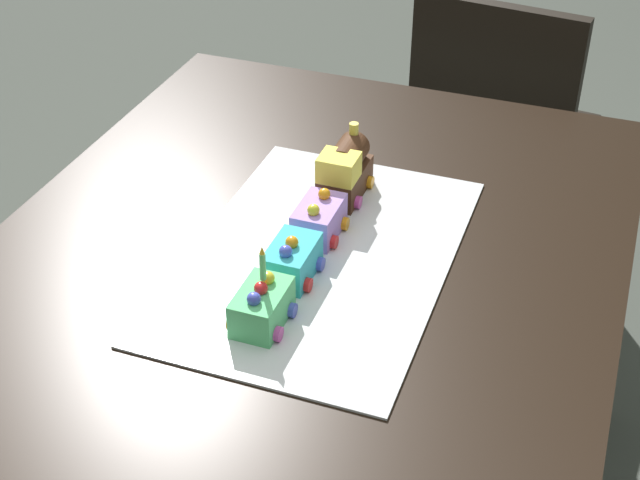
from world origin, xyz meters
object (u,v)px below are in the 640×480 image
dining_table (289,326)px  chair (498,137)px  cake_car_hopper_lavender (319,219)px  cake_locomotive (345,171)px  cake_car_gondola_mint_green (262,306)px  birthday_candle (263,264)px  cake_car_caboose_turquoise (292,260)px

dining_table → chair: chair is taller
dining_table → chair: size_ratio=1.63×
dining_table → cake_car_hopper_lavender: cake_car_hopper_lavender is taller
dining_table → cake_car_hopper_lavender: size_ratio=14.00×
dining_table → cake_locomotive: bearing=177.4°
cake_car_hopper_lavender → cake_car_gondola_mint_green: size_ratio=1.00×
chair → cake_locomotive: same height
chair → birthday_candle: 1.22m
cake_car_gondola_mint_green → birthday_candle: 0.07m
dining_table → cake_car_gondola_mint_green: 0.19m
chair → cake_car_caboose_turquoise: chair is taller
cake_car_hopper_lavender → dining_table: bearing=-5.6°
cake_car_gondola_mint_green → birthday_candle: bearing=-180.0°
cake_locomotive → birthday_candle: birthday_candle is taller
cake_car_gondola_mint_green → cake_car_hopper_lavender: bearing=-180.0°
cake_locomotive → cake_car_gondola_mint_green: bearing=0.0°
cake_car_caboose_turquoise → cake_car_gondola_mint_green: bearing=0.0°
chair → cake_car_hopper_lavender: chair is taller
chair → cake_car_caboose_turquoise: size_ratio=8.60×
cake_car_hopper_lavender → cake_car_gondola_mint_green: bearing=0.0°
cake_locomotive → cake_car_caboose_turquoise: cake_locomotive is taller
cake_car_hopper_lavender → cake_car_caboose_turquoise: (0.12, 0.00, 0.00)m
cake_car_caboose_turquoise → birthday_candle: 0.13m
cake_locomotive → cake_car_caboose_turquoise: 0.25m
cake_car_caboose_turquoise → cake_car_gondola_mint_green: same height
dining_table → chair: (-1.03, 0.16, -0.16)m
cake_car_gondola_mint_green → birthday_candle: size_ratio=1.80×
cake_car_caboose_turquoise → birthday_candle: (0.11, -0.00, 0.07)m
cake_car_hopper_lavender → cake_car_caboose_turquoise: same height
chair → cake_car_hopper_lavender: 0.98m
dining_table → cake_car_caboose_turquoise: (0.01, 0.01, 0.14)m
chair → cake_locomotive: (0.79, -0.15, 0.32)m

